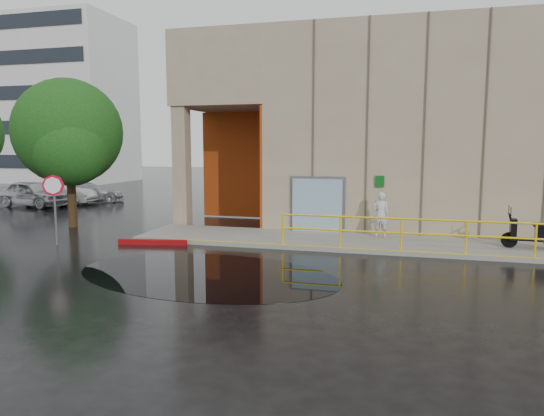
{
  "coord_description": "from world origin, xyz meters",
  "views": [
    {
      "loc": [
        3.16,
        -12.23,
        3.4
      ],
      "look_at": [
        -0.82,
        3.0,
        1.37
      ],
      "focal_mm": 32.0,
      "sensor_mm": 36.0,
      "label": 1
    }
  ],
  "objects_px": {
    "scooter": "(533,225)",
    "red_curb": "(153,242)",
    "tree_near": "(69,136)",
    "person": "(381,215)",
    "car_b": "(60,192)",
    "car_c": "(88,192)",
    "car_a": "(33,194)",
    "stop_sign": "(54,194)"
  },
  "relations": [
    {
      "from": "car_a",
      "to": "tree_near",
      "type": "bearing_deg",
      "value": -120.52
    },
    {
      "from": "person",
      "to": "car_b",
      "type": "xyz_separation_m",
      "value": [
        -18.59,
        6.67,
        -0.28
      ]
    },
    {
      "from": "scooter",
      "to": "red_curb",
      "type": "bearing_deg",
      "value": -168.18
    },
    {
      "from": "person",
      "to": "car_a",
      "type": "xyz_separation_m",
      "value": [
        -19.24,
        5.22,
        -0.23
      ]
    },
    {
      "from": "car_b",
      "to": "tree_near",
      "type": "height_order",
      "value": "tree_near"
    },
    {
      "from": "person",
      "to": "car_c",
      "type": "xyz_separation_m",
      "value": [
        -17.59,
        7.89,
        -0.36
      ]
    },
    {
      "from": "car_b",
      "to": "tree_near",
      "type": "bearing_deg",
      "value": -145.12
    },
    {
      "from": "red_curb",
      "to": "tree_near",
      "type": "distance_m",
      "value": 6.63
    },
    {
      "from": "car_c",
      "to": "tree_near",
      "type": "relative_size",
      "value": 0.68
    },
    {
      "from": "car_b",
      "to": "person",
      "type": "bearing_deg",
      "value": -116.02
    },
    {
      "from": "tree_near",
      "to": "red_curb",
      "type": "bearing_deg",
      "value": -25.84
    },
    {
      "from": "car_b",
      "to": "car_a",
      "type": "bearing_deg",
      "value": 149.55
    },
    {
      "from": "car_a",
      "to": "stop_sign",
      "type": "bearing_deg",
      "value": -127.19
    },
    {
      "from": "car_c",
      "to": "car_b",
      "type": "bearing_deg",
      "value": 111.18
    },
    {
      "from": "person",
      "to": "scooter",
      "type": "xyz_separation_m",
      "value": [
        4.72,
        -0.83,
        -0.04
      ]
    },
    {
      "from": "car_a",
      "to": "car_c",
      "type": "bearing_deg",
      "value": -22.93
    },
    {
      "from": "scooter",
      "to": "car_c",
      "type": "relative_size",
      "value": 0.42
    },
    {
      "from": "person",
      "to": "scooter",
      "type": "relative_size",
      "value": 0.93
    },
    {
      "from": "person",
      "to": "car_a",
      "type": "height_order",
      "value": "person"
    },
    {
      "from": "car_a",
      "to": "car_c",
      "type": "distance_m",
      "value": 3.14
    },
    {
      "from": "person",
      "to": "scooter",
      "type": "distance_m",
      "value": 4.79
    },
    {
      "from": "scooter",
      "to": "stop_sign",
      "type": "height_order",
      "value": "stop_sign"
    },
    {
      "from": "scooter",
      "to": "red_curb",
      "type": "relative_size",
      "value": 0.73
    },
    {
      "from": "scooter",
      "to": "person",
      "type": "bearing_deg",
      "value": 173.42
    },
    {
      "from": "red_curb",
      "to": "car_a",
      "type": "distance_m",
      "value": 14.07
    },
    {
      "from": "tree_near",
      "to": "scooter",
      "type": "bearing_deg",
      "value": -1.93
    },
    {
      "from": "scooter",
      "to": "stop_sign",
      "type": "relative_size",
      "value": 0.72
    },
    {
      "from": "tree_near",
      "to": "car_a",
      "type": "bearing_deg",
      "value": 140.74
    },
    {
      "from": "scooter",
      "to": "tree_near",
      "type": "distance_m",
      "value": 17.51
    },
    {
      "from": "red_curb",
      "to": "car_c",
      "type": "xyz_separation_m",
      "value": [
        -10.0,
        10.54,
        0.52
      ]
    },
    {
      "from": "person",
      "to": "car_a",
      "type": "relative_size",
      "value": 0.38
    },
    {
      "from": "stop_sign",
      "to": "car_c",
      "type": "relative_size",
      "value": 0.58
    },
    {
      "from": "stop_sign",
      "to": "person",
      "type": "bearing_deg",
      "value": 16.14
    },
    {
      "from": "stop_sign",
      "to": "car_b",
      "type": "xyz_separation_m",
      "value": [
        -7.8,
        10.17,
        -1.1
      ]
    },
    {
      "from": "person",
      "to": "car_b",
      "type": "relative_size",
      "value": 0.39
    },
    {
      "from": "stop_sign",
      "to": "tree_near",
      "type": "distance_m",
      "value": 4.2
    },
    {
      "from": "person",
      "to": "car_c",
      "type": "bearing_deg",
      "value": -25.9
    },
    {
      "from": "person",
      "to": "scooter",
      "type": "bearing_deg",
      "value": 168.26
    },
    {
      "from": "person",
      "to": "red_curb",
      "type": "height_order",
      "value": "person"
    },
    {
      "from": "car_a",
      "to": "car_c",
      "type": "xyz_separation_m",
      "value": [
        1.65,
        2.67,
        -0.13
      ]
    },
    {
      "from": "tree_near",
      "to": "car_c",
      "type": "bearing_deg",
      "value": 121.79
    },
    {
      "from": "person",
      "to": "scooter",
      "type": "height_order",
      "value": "person"
    }
  ]
}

